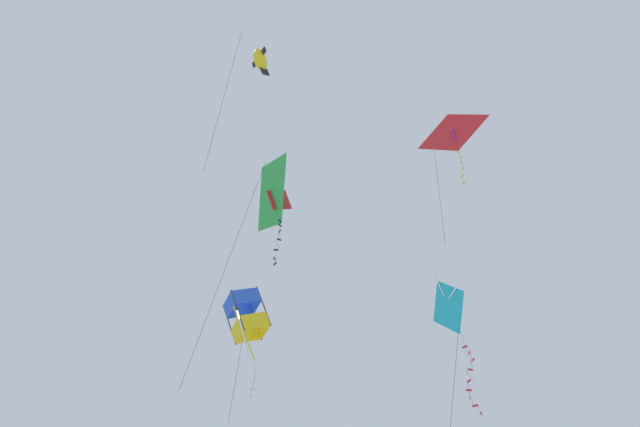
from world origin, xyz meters
name	(u,v)px	position (x,y,z in m)	size (l,w,h in m)	color
kite_diamond_near_right	(449,308)	(4.60, 1.06, 18.36)	(1.92, 0.95, 5.41)	#1EB2C6
kite_delta_low_drifter	(273,196)	(1.58, -4.03, 23.57)	(3.89, 2.66, 8.74)	green
kite_diamond_far_centre	(243,334)	(0.92, -4.43, 17.73)	(1.53, 1.03, 3.10)	white
kite_delta_near_left	(454,134)	(5.67, 1.94, 26.45)	(2.53, 1.97, 5.58)	red
kite_box_highest	(247,315)	(-0.84, -3.70, 19.66)	(1.28, 1.77, 4.89)	blue
kite_fish_mid_left	(260,60)	(2.91, -5.67, 29.74)	(3.09, 1.89, 6.54)	yellow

